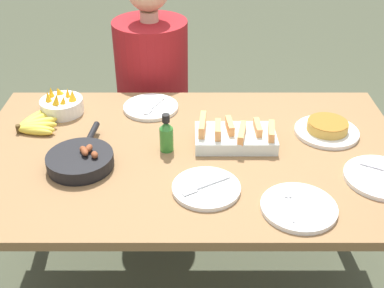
% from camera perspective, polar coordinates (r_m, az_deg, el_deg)
% --- Properties ---
extents(dining_table, '(1.66, 0.99, 0.78)m').
position_cam_1_polar(dining_table, '(1.89, -0.00, -3.21)').
color(dining_table, olive).
rests_on(dining_table, ground_plane).
extents(banana_bunch, '(0.17, 0.21, 0.04)m').
position_cam_1_polar(banana_bunch, '(2.07, -17.85, 2.27)').
color(banana_bunch, gold).
rests_on(banana_bunch, dining_table).
extents(melon_tray, '(0.31, 0.18, 0.10)m').
position_cam_1_polar(melon_tray, '(1.87, 5.34, 0.89)').
color(melon_tray, silver).
rests_on(melon_tray, dining_table).
extents(skillet, '(0.24, 0.37, 0.08)m').
position_cam_1_polar(skillet, '(1.78, -12.82, -1.81)').
color(skillet, black).
rests_on(skillet, dining_table).
extents(frittata_plate_center, '(0.26, 0.26, 0.06)m').
position_cam_1_polar(frittata_plate_center, '(2.01, 15.95, 1.71)').
color(frittata_plate_center, white).
rests_on(frittata_plate_center, dining_table).
extents(empty_plate_near_front, '(0.24, 0.24, 0.02)m').
position_cam_1_polar(empty_plate_near_front, '(2.13, -4.66, 4.37)').
color(empty_plate_near_front, white).
rests_on(empty_plate_near_front, dining_table).
extents(empty_plate_far_left, '(0.26, 0.26, 0.02)m').
position_cam_1_polar(empty_plate_far_left, '(1.81, 21.80, -3.77)').
color(empty_plate_far_left, white).
rests_on(empty_plate_far_left, dining_table).
extents(empty_plate_far_right, '(0.25, 0.25, 0.02)m').
position_cam_1_polar(empty_plate_far_right, '(1.59, 12.74, -7.38)').
color(empty_plate_far_right, white).
rests_on(empty_plate_far_right, dining_table).
extents(empty_plate_mid_edge, '(0.23, 0.23, 0.02)m').
position_cam_1_polar(empty_plate_mid_edge, '(1.63, 1.92, -5.25)').
color(empty_plate_mid_edge, white).
rests_on(empty_plate_mid_edge, dining_table).
extents(fruit_bowl_mango, '(0.18, 0.18, 0.12)m').
position_cam_1_polar(fruit_bowl_mango, '(2.15, -14.94, 4.56)').
color(fruit_bowl_mango, white).
rests_on(fruit_bowl_mango, dining_table).
extents(hot_sauce_bottle, '(0.05, 0.05, 0.15)m').
position_cam_1_polar(hot_sauce_bottle, '(1.81, -2.82, 1.10)').
color(hot_sauce_bottle, '#337F2D').
rests_on(hot_sauce_bottle, dining_table).
extents(person_figure, '(0.41, 0.41, 1.28)m').
position_cam_1_polar(person_figure, '(2.61, -4.29, 3.70)').
color(person_figure, black).
rests_on(person_figure, ground_plane).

